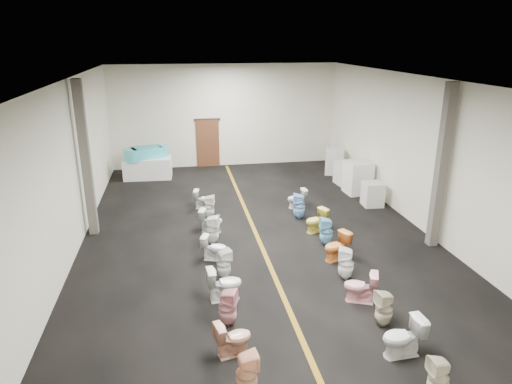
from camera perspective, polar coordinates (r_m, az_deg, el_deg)
floor at (r=13.56m, az=0.06°, el=-5.37°), size 16.00×16.00×0.00m
ceiling at (r=12.43m, az=0.06°, el=13.94°), size 16.00×16.00×0.00m
wall_back at (r=20.57m, az=-3.89°, el=9.46°), size 10.00×0.00×10.00m
wall_front at (r=5.74m, az=14.79°, el=-16.78°), size 10.00×0.00×10.00m
wall_left at (r=12.94m, az=-22.33°, el=2.59°), size 0.00×16.00×16.00m
wall_right at (r=14.52m, az=19.95°, el=4.50°), size 0.00×16.00×16.00m
aisle_stripe at (r=13.56m, az=0.06°, el=-5.36°), size 0.12×15.60×0.01m
back_door at (r=20.67m, az=-6.02°, el=6.06°), size 1.00×0.10×2.10m
door_frame at (r=20.48m, az=-6.12°, el=8.99°), size 1.15×0.08×0.10m
column_left at (r=13.84m, az=-20.51°, el=3.78°), size 0.25×0.25×4.50m
column_right at (r=13.15m, az=22.15°, el=2.85°), size 0.25×0.25×4.50m
display_table at (r=19.43m, az=-13.37°, el=2.94°), size 1.96×1.04×0.86m
bathtub at (r=19.27m, az=-13.51°, el=4.78°), size 1.77×1.12×0.55m
appliance_crate_a at (r=16.26m, az=14.38°, el=-0.26°), size 0.68×0.68×0.83m
appliance_crate_b at (r=17.40m, az=12.61°, el=1.78°), size 0.94×0.94×1.20m
appliance_crate_c at (r=18.45m, az=11.26°, el=2.34°), size 0.87×0.87×0.90m
appliance_crate_d at (r=19.79m, az=9.73°, el=3.76°), size 0.94×0.94×1.05m
toilet_left_1 at (r=7.92m, az=-1.17°, el=-21.75°), size 0.39×0.39×0.78m
toilet_left_2 at (r=8.73m, az=-2.87°, el=-17.76°), size 0.75×0.54×0.69m
toilet_left_3 at (r=9.44m, az=-3.56°, el=-14.22°), size 0.48×0.48×0.81m
toilet_left_4 at (r=10.27m, az=-3.97°, el=-11.36°), size 0.80×0.51×0.78m
toilet_left_5 at (r=11.12m, az=-4.04°, el=-8.96°), size 0.43×0.43×0.75m
toilet_left_6 at (r=12.03m, az=-5.22°, el=-6.96°), size 0.75×0.58×0.68m
toilet_left_7 at (r=12.90m, az=-5.52°, el=-4.72°), size 0.48×0.48×0.85m
toilet_left_8 at (r=13.71m, az=-5.64°, el=-3.59°), size 0.78×0.59×0.70m
toilet_left_9 at (r=14.70m, az=-5.93°, el=-1.88°), size 0.44×0.43×0.79m
toilet_left_10 at (r=15.61m, az=-6.57°, el=-0.90°), size 0.72×0.52×0.66m
toilet_right_0 at (r=8.41m, az=21.84°, el=-20.70°), size 0.35×0.34×0.74m
toilet_right_1 at (r=9.05m, az=17.90°, el=-16.91°), size 0.79×0.48×0.78m
toilet_right_2 at (r=9.76m, az=15.72°, el=-13.84°), size 0.40×0.39×0.78m
toilet_right_3 at (r=10.44m, az=12.91°, el=-11.47°), size 0.82×0.65×0.73m
toilet_right_4 at (r=11.25m, az=11.19°, el=-8.75°), size 0.49×0.49×0.82m
toilet_right_5 at (r=12.16m, az=10.05°, el=-6.71°), size 0.84×0.68×0.75m
toilet_right_6 at (r=12.93m, az=8.78°, el=-4.88°), size 0.41×0.40×0.81m
toilet_right_7 at (r=13.77m, az=7.53°, el=-3.57°), size 0.79×0.64×0.71m
toilet_right_8 at (r=14.67m, az=5.43°, el=-1.78°), size 0.46×0.45×0.84m
toilet_right_9 at (r=15.62m, az=5.14°, el=-0.82°), size 0.69×0.44×0.67m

